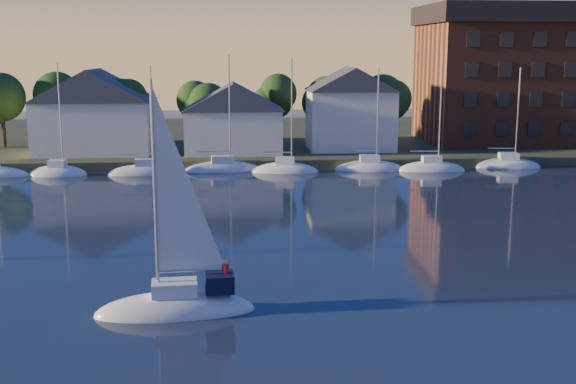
{
  "coord_description": "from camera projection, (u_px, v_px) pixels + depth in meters",
  "views": [
    {
      "loc": [
        -5.72,
        -27.0,
        12.83
      ],
      "look_at": [
        -2.17,
        22.0,
        3.1
      ],
      "focal_mm": 45.0,
      "sensor_mm": 36.0,
      "label": 1
    }
  ],
  "objects": [
    {
      "name": "ground",
      "position": [
        380.0,
        371.0,
        29.32
      ],
      "size": [
        260.0,
        260.0,
        0.0
      ],
      "primitive_type": "plane",
      "color": "black",
      "rests_on": "ground"
    },
    {
      "name": "moored_fleet",
      "position": [
        215.0,
        171.0,
        76.67
      ],
      "size": [
        71.5,
        2.4,
        12.05
      ],
      "color": "silver",
      "rests_on": "ground"
    },
    {
      "name": "tree_line",
      "position": [
        298.0,
        96.0,
        89.7
      ],
      "size": [
        93.4,
        5.4,
        8.9
      ],
      "color": "#3B271B",
      "rests_on": "shoreline_land"
    },
    {
      "name": "shoreline_land",
      "position": [
        276.0,
        141.0,
        102.69
      ],
      "size": [
        160.0,
        50.0,
        2.0
      ],
      "primitive_type": "cube",
      "color": "#353C23",
      "rests_on": "ground"
    },
    {
      "name": "wooden_dock",
      "position": [
        288.0,
        167.0,
        80.19
      ],
      "size": [
        120.0,
        3.0,
        1.0
      ],
      "primitive_type": "cube",
      "color": "brown",
      "rests_on": "ground"
    },
    {
      "name": "clubhouse_west",
      "position": [
        95.0,
        110.0,
        83.35
      ],
      "size": [
        13.65,
        9.45,
        9.64
      ],
      "color": "white",
      "rests_on": "shoreline_land"
    },
    {
      "name": "clubhouse_centre",
      "position": [
        233.0,
        117.0,
        83.66
      ],
      "size": [
        11.55,
        8.4,
        8.08
      ],
      "color": "white",
      "rests_on": "shoreline_land"
    },
    {
      "name": "condo_block",
      "position": [
        542.0,
        73.0,
        93.36
      ],
      "size": [
        31.0,
        17.0,
        17.4
      ],
      "color": "brown",
      "rests_on": "shoreline_land"
    },
    {
      "name": "clubhouse_east",
      "position": [
        350.0,
        107.0,
        86.44
      ],
      "size": [
        10.5,
        8.4,
        9.8
      ],
      "color": "white",
      "rests_on": "shoreline_land"
    },
    {
      "name": "hero_sailboat",
      "position": [
        178.0,
        302.0,
        35.64
      ],
      "size": [
        8.09,
        3.16,
        12.6
      ],
      "rotation": [
        0.0,
        0.0,
        3.22
      ],
      "color": "silver",
      "rests_on": "ground"
    }
  ]
}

